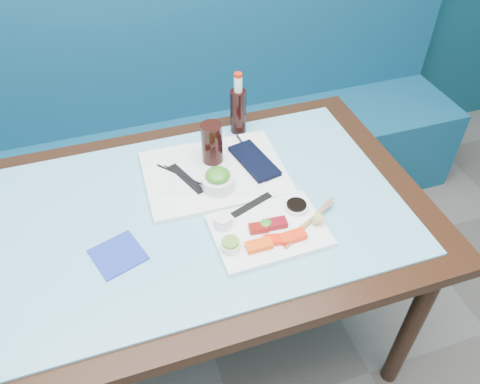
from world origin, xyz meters
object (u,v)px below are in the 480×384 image
object	(u,v)px
cola_bottle_body	(238,111)
blue_napkin	(118,255)
serving_tray	(215,173)
dining_table	(199,229)
seaweed_bowl	(218,182)
booth_bench	(159,147)
sashimi_plate	(269,231)
cola_glass	(212,143)

from	to	relation	value
cola_bottle_body	blue_napkin	size ratio (longest dim) A/B	1.27
serving_tray	blue_napkin	xyz separation A→B (m)	(-0.34, -0.24, -0.01)
serving_tray	dining_table	bearing A→B (deg)	-123.59
serving_tray	seaweed_bowl	bearing A→B (deg)	-96.01
booth_bench	seaweed_bowl	bearing A→B (deg)	-83.92
booth_bench	serving_tray	distance (m)	0.81
dining_table	serving_tray	distance (m)	0.19
dining_table	sashimi_plate	xyz separation A→B (m)	(0.17, -0.16, 0.10)
cola_glass	dining_table	bearing A→B (deg)	-118.86
booth_bench	sashimi_plate	size ratio (longest dim) A/B	9.48
sashimi_plate	cola_bottle_body	world-z (taller)	cola_bottle_body
serving_tray	blue_napkin	bearing A→B (deg)	-143.73
dining_table	serving_tray	world-z (taller)	serving_tray
dining_table	cola_bottle_body	bearing A→B (deg)	54.68
cola_glass	blue_napkin	distance (m)	0.47
dining_table	seaweed_bowl	distance (m)	0.16
sashimi_plate	serving_tray	distance (m)	0.30
seaweed_bowl	cola_glass	world-z (taller)	cola_glass
cola_glass	blue_napkin	size ratio (longest dim) A/B	1.11
dining_table	blue_napkin	bearing A→B (deg)	-157.24
booth_bench	cola_bottle_body	size ratio (longest dim) A/B	18.46
dining_table	seaweed_bowl	world-z (taller)	seaweed_bowl
sashimi_plate	cola_glass	world-z (taller)	cola_glass
seaweed_bowl	cola_bottle_body	world-z (taller)	cola_bottle_body
seaweed_bowl	cola_glass	xyz separation A→B (m)	(0.02, 0.13, 0.05)
cola_bottle_body	blue_napkin	distance (m)	0.67
booth_bench	sashimi_plate	xyz separation A→B (m)	(0.17, -1.00, 0.39)
dining_table	seaweed_bowl	size ratio (longest dim) A/B	13.61
sashimi_plate	cola_bottle_body	size ratio (longest dim) A/B	1.95
dining_table	cola_glass	size ratio (longest dim) A/B	9.92
booth_bench	blue_napkin	distance (m)	1.05
cola_bottle_body	blue_napkin	world-z (taller)	cola_bottle_body
sashimi_plate	serving_tray	xyz separation A→B (m)	(-0.08, 0.29, 0.00)
serving_tray	sashimi_plate	bearing A→B (deg)	-73.30
sashimi_plate	blue_napkin	bearing A→B (deg)	171.60
booth_bench	cola_glass	distance (m)	0.81
cola_bottle_body	serving_tray	bearing A→B (deg)	-125.41
dining_table	cola_bottle_body	world-z (taller)	cola_bottle_body
sashimi_plate	blue_napkin	world-z (taller)	sashimi_plate
sashimi_plate	seaweed_bowl	distance (m)	0.23
serving_tray	seaweed_bowl	distance (m)	0.08
serving_tray	seaweed_bowl	xyz separation A→B (m)	(-0.01, -0.07, 0.03)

